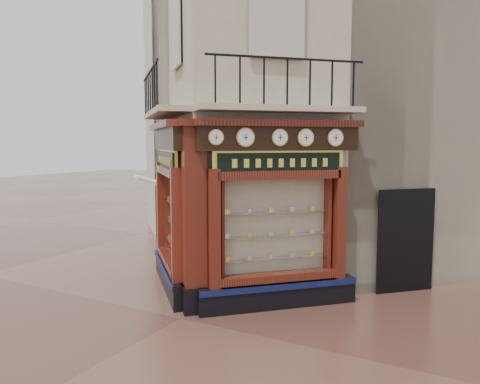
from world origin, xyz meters
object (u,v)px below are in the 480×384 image
Objects in this scene: clock_c at (280,137)px; clock_e at (335,138)px; clock_d at (306,138)px; clock_b at (245,137)px; awning at (151,260)px; corner_pilaster at (194,219)px; signboard_right at (280,163)px; signboard_left at (167,160)px; clock_a at (216,137)px.

clock_e reaches higher than clock_c.
clock_d is (0.40, 0.40, 0.00)m from clock_c.
clock_b is 1.09× the size of clock_c.
clock_c reaches higher than awning.
clock_d is at bearing -10.67° from corner_pilaster.
clock_c is at bearing -14.11° from corner_pilaster.
corner_pilaster is 2.12m from signboard_right.
signboard_left is at bearing 120.56° from clock_b.
awning is 0.67× the size of signboard_right.
corner_pilaster is at bearing 156.22° from clock_b.
clock_e is (1.82, 1.82, -0.00)m from clock_a.
clock_e reaches higher than clock_a.
corner_pilaster is at bearing 130.75° from clock_a.
signboard_left is (2.13, -1.87, 3.10)m from awning.
clock_e is 0.18× the size of signboard_left.
clock_b is at bearing 180.00° from clock_c.
signboard_right is (0.47, 0.63, -0.52)m from clock_b.
signboard_right is at bearing 65.01° from clock_c.
signboard_right reaches higher than signboard_left.
clock_a is 2.34m from signboard_left.
clock_e is at bearing 0.00° from clock_a.
clock_b is (0.43, 0.43, -0.00)m from clock_a.
clock_d is (0.92, 0.92, 0.00)m from clock_b.
clock_c reaches higher than signboard_right.
corner_pilaster is 2.12m from signboard_left.
awning is at bearing 99.85° from clock_a.
corner_pilaster is 5.00m from awning.
corner_pilaster is 1.98m from clock_b.
clock_a is 1.33m from clock_c.
clock_a is 0.60m from clock_b.
clock_a is at bearing -180.00° from clock_e.
signboard_left is at bearing 100.25° from corner_pilaster.
clock_e is at bearing -0.00° from clock_d.
clock_a is 0.85× the size of clock_e.
clock_b is 1.98m from clock_e.
signboard_right is at bearing -155.29° from awning.
clock_e is at bearing -5.28° from signboard_right.
clock_a is at bearing -170.15° from awning.
clock_d is at bearing 180.00° from clock_e.
clock_d is at bearing 0.00° from clock_c.
clock_a is 0.85× the size of clock_d.
clock_d reaches higher than clock_a.
clock_b is at bearing -149.44° from signboard_left.
clock_b is at bearing 0.00° from clock_a.
clock_c is at bearing -137.21° from signboard_left.
clock_a reaches higher than signboard_right.
signboard_right reaches higher than awning.
clock_d is at bearing 0.00° from clock_a.
clock_c is at bearing -180.00° from clock_e.
awning is (-5.97, 1.10, -3.62)m from clock_e.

